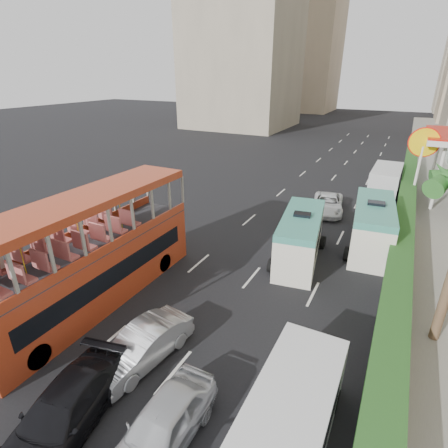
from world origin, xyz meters
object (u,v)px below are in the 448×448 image
Objects in this scene: car_silver_lane_b at (164,443)px; minibus_near at (300,238)px; car_silver_lane_a at (145,360)px; minibus_far at (372,227)px; car_black at (67,430)px; panel_van_near at (291,416)px; double_decker_bus at (92,251)px; van_asset at (327,212)px; panel_van_far at (385,180)px.

minibus_near is at bearing 88.21° from car_silver_lane_b.
minibus_far is at bearing 72.59° from car_silver_lane_a.
car_black is 0.93× the size of panel_van_near.
minibus_near is (7.17, 8.03, -1.20)m from double_decker_bus.
car_silver_lane_b is at bearing -100.34° from van_asset.
van_asset is 0.91× the size of panel_van_near.
minibus_far is (6.55, 16.58, 1.41)m from car_black.
car_silver_lane_b is 0.89× the size of van_asset.
panel_van_near is (2.83, -10.58, -0.31)m from minibus_near.
double_decker_bus is at bearing 115.33° from car_black.
car_black is at bearing -52.78° from double_decker_bus.
double_decker_bus reaches higher than minibus_far.
van_asset is at bearing 82.39° from minibus_near.
minibus_near is 10.95m from panel_van_near.
panel_van_near is at bearing -90.80° from van_asset.
double_decker_bus is 2.37× the size of van_asset.
panel_van_near is (5.69, -0.52, 1.02)m from car_silver_lane_a.
minibus_far is (3.39, 3.27, 0.08)m from minibus_near.
car_silver_lane_a is (4.31, -2.03, -2.53)m from double_decker_bus.
panel_van_far is (3.41, 6.95, 1.12)m from van_asset.
panel_van_far reaches higher than car_silver_lane_b.
minibus_near is at bearing 64.75° from car_black.
double_decker_bus reaches higher than car_black.
minibus_far is at bearing 76.32° from car_silver_lane_b.
panel_van_near is at bearing -83.66° from minibus_near.
panel_van_near is (2.97, -18.72, 1.02)m from van_asset.
car_silver_lane_a is 3.39m from car_silver_lane_b.
car_silver_lane_b is at bearing -100.17° from minibus_near.
minibus_far is 11.84m from panel_van_far.
panel_van_far reaches higher than car_silver_lane_a.
double_decker_bus is 2.67× the size of car_silver_lane_a.
minibus_near reaches higher than car_black.
car_silver_lane_b is 20.46m from van_asset.
double_decker_bus is 2.16× the size of panel_van_near.
car_silver_lane_b is 0.69× the size of minibus_near.
van_asset is at bearing 99.05° from panel_van_near.
panel_van_far is (0.44, 25.68, 0.10)m from panel_van_near.
minibus_near reaches higher than panel_van_far.
double_decker_bus is 7.10m from car_black.
minibus_far is 1.24× the size of panel_van_near.
car_black is at bearing -160.85° from car_silver_lane_b.
car_black is 0.75× the size of minibus_far.
double_decker_bus reaches higher than panel_van_near.
car_black is at bearing -155.41° from panel_van_near.
minibus_near reaches higher than panel_van_near.
car_silver_lane_b is at bearing -96.38° from panel_van_far.
car_black reaches higher than van_asset.
car_silver_lane_b is (6.84, -4.28, -2.53)m from double_decker_bus.
minibus_near is (0.33, 12.32, 1.33)m from car_silver_lane_b.
minibus_near reaches higher than van_asset.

